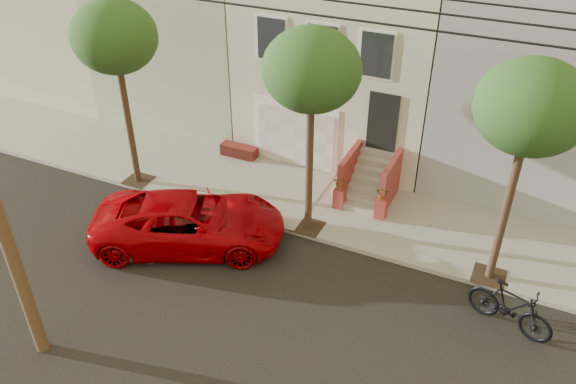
% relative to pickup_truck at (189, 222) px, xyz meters
% --- Properties ---
extents(ground, '(90.00, 90.00, 0.00)m').
position_rel_pickup_truck_xyz_m(ground, '(1.98, -1.86, -0.78)').
color(ground, black).
rests_on(ground, ground).
extents(sidewalk, '(40.00, 3.70, 0.15)m').
position_rel_pickup_truck_xyz_m(sidewalk, '(1.98, 3.49, -0.71)').
color(sidewalk, gray).
rests_on(sidewalk, ground).
extents(house_row, '(33.10, 11.70, 7.00)m').
position_rel_pickup_truck_xyz_m(house_row, '(1.98, 9.33, 2.86)').
color(house_row, '#BBB49F').
rests_on(house_row, sidewalk).
extents(tree_left, '(2.70, 2.57, 6.30)m').
position_rel_pickup_truck_xyz_m(tree_left, '(-3.52, 2.04, 4.47)').
color(tree_left, '#2D2116').
rests_on(tree_left, sidewalk).
extents(tree_mid, '(2.70, 2.57, 6.30)m').
position_rel_pickup_truck_xyz_m(tree_mid, '(2.98, 2.04, 4.47)').
color(tree_mid, '#2D2116').
rests_on(tree_mid, sidewalk).
extents(tree_right, '(2.70, 2.57, 6.30)m').
position_rel_pickup_truck_xyz_m(tree_right, '(8.48, 2.04, 4.47)').
color(tree_right, '#2D2116').
rests_on(tree_right, sidewalk).
extents(pickup_truck, '(6.22, 4.68, 1.57)m').
position_rel_pickup_truck_xyz_m(pickup_truck, '(0.00, 0.00, 0.00)').
color(pickup_truck, '#A50007').
rests_on(pickup_truck, ground).
extents(motorcycle, '(2.31, 1.28, 1.34)m').
position_rel_pickup_truck_xyz_m(motorcycle, '(9.14, 0.43, -0.12)').
color(motorcycle, black).
rests_on(motorcycle, ground).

